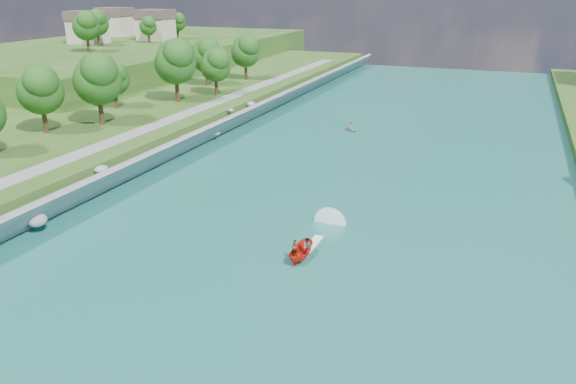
% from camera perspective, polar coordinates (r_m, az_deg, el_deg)
% --- Properties ---
extents(ground, '(260.00, 260.00, 0.00)m').
position_cam_1_polar(ground, '(47.75, -3.24, -9.72)').
color(ground, '#2D5119').
rests_on(ground, ground).
extents(river_water, '(55.00, 240.00, 0.10)m').
position_cam_1_polar(river_water, '(64.59, 4.20, -1.39)').
color(river_water, '#196054').
rests_on(river_water, ground).
extents(berm_west, '(45.00, 240.00, 3.50)m').
position_cam_1_polar(berm_west, '(91.46, -27.22, 4.03)').
color(berm_west, '#2D5119').
rests_on(berm_west, ground).
extents(ridge_west, '(60.00, 120.00, 9.00)m').
position_cam_1_polar(ridge_west, '(167.15, -15.76, 12.91)').
color(ridge_west, '#2D5119').
rests_on(ridge_west, ground).
extents(riprap_bank, '(4.10, 236.00, 4.47)m').
position_cam_1_polar(riprap_bank, '(74.29, -15.48, 2.28)').
color(riprap_bank, slate).
rests_on(riprap_bank, ground).
extents(riverside_path, '(3.00, 200.00, 0.10)m').
position_cam_1_polar(riverside_path, '(78.90, -18.89, 4.27)').
color(riverside_path, gray).
rests_on(riverside_path, berm_west).
extents(ridge_houses, '(29.50, 29.50, 8.40)m').
position_cam_1_polar(ridge_houses, '(174.06, -16.72, 16.01)').
color(ridge_houses, beige).
rests_on(ridge_houses, ridge_west).
extents(trees_ridge, '(13.41, 43.85, 10.99)m').
position_cam_1_polar(trees_ridge, '(155.21, -16.97, 15.84)').
color(trees_ridge, '#134913').
rests_on(trees_ridge, ridge_west).
extents(motorboat, '(3.60, 18.83, 2.02)m').
position_cam_1_polar(motorboat, '(53.17, 1.91, -5.46)').
color(motorboat, red).
rests_on(motorboat, river_water).
extents(raft, '(3.48, 3.42, 1.48)m').
position_cam_1_polar(raft, '(98.45, 6.42, 6.41)').
color(raft, '#97989F').
rests_on(raft, river_water).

